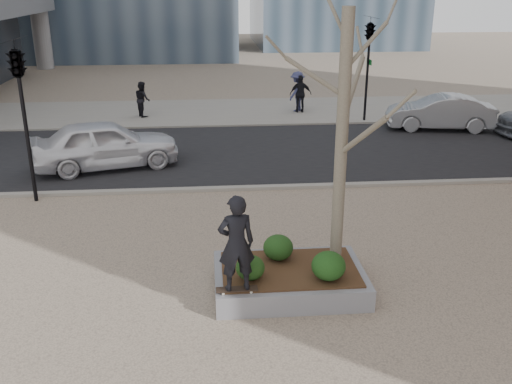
{
  "coord_description": "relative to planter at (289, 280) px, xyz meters",
  "views": [
    {
      "loc": [
        -0.56,
        -10.09,
        5.9
      ],
      "look_at": [
        0.5,
        2.0,
        1.4
      ],
      "focal_mm": 40.0,
      "sensor_mm": 36.0,
      "label": 1
    }
  ],
  "objects": [
    {
      "name": "far_sidewalk",
      "position": [
        -1.0,
        17.0,
        -0.21
      ],
      "size": [
        60.0,
        6.0,
        0.02
      ],
      "primitive_type": "cube",
      "color": "gray",
      "rests_on": "ground"
    },
    {
      "name": "car_silver",
      "position": [
        8.19,
        12.69,
        0.51
      ],
      "size": [
        4.58,
        2.32,
        1.44
      ],
      "primitive_type": "imported",
      "rotation": [
        0.0,
        0.0,
        4.52
      ],
      "color": "#93959A",
      "rests_on": "street"
    },
    {
      "name": "ground",
      "position": [
        -1.0,
        0.0,
        -0.23
      ],
      "size": [
        120.0,
        120.0,
        0.0
      ],
      "primitive_type": "plane",
      "color": "tan",
      "rests_on": "ground"
    },
    {
      "name": "planter_mulch",
      "position": [
        0.0,
        0.0,
        0.25
      ],
      "size": [
        2.7,
        1.7,
        0.04
      ],
      "primitive_type": "cube",
      "color": "#382314",
      "rests_on": "planter"
    },
    {
      "name": "traffic_light_far",
      "position": [
        5.5,
        14.6,
        2.02
      ],
      "size": [
        0.6,
        2.48,
        4.5
      ],
      "primitive_type": null,
      "color": "black",
      "rests_on": "ground"
    },
    {
      "name": "shrub_right",
      "position": [
        0.68,
        -0.5,
        0.55
      ],
      "size": [
        0.66,
        0.66,
        0.56
      ],
      "primitive_type": "ellipsoid",
      "color": "#133912",
      "rests_on": "planter_mulch"
    },
    {
      "name": "sycamore_tree",
      "position": [
        1.0,
        0.3,
        3.56
      ],
      "size": [
        2.8,
        2.8,
        6.6
      ],
      "primitive_type": null,
      "color": "gray",
      "rests_on": "planter_mulch"
    },
    {
      "name": "skateboarder",
      "position": [
        -1.1,
        -0.78,
        1.23
      ],
      "size": [
        0.73,
        0.53,
        1.86
      ],
      "primitive_type": "imported",
      "rotation": [
        0.0,
        0.0,
        3.28
      ],
      "color": "black",
      "rests_on": "skateboard"
    },
    {
      "name": "traffic_light_near",
      "position": [
        -6.5,
        5.6,
        2.02
      ],
      "size": [
        0.6,
        2.48,
        4.5
      ],
      "primitive_type": null,
      "color": "black",
      "rests_on": "ground"
    },
    {
      "name": "police_car",
      "position": [
        -4.94,
        8.54,
        0.61
      ],
      "size": [
        5.1,
        3.15,
        1.62
      ],
      "primitive_type": "imported",
      "rotation": [
        0.0,
        0.0,
        1.85
      ],
      "color": "white",
      "rests_on": "street"
    },
    {
      "name": "street",
      "position": [
        -1.0,
        10.0,
        -0.21
      ],
      "size": [
        60.0,
        8.0,
        0.02
      ],
      "primitive_type": "cube",
      "color": "black",
      "rests_on": "ground"
    },
    {
      "name": "shrub_middle",
      "position": [
        -0.18,
        0.42,
        0.53
      ],
      "size": [
        0.62,
        0.62,
        0.53
      ],
      "primitive_type": "ellipsoid",
      "color": "#144016",
      "rests_on": "planter_mulch"
    },
    {
      "name": "pedestrian_b",
      "position": [
        2.76,
        16.76,
        0.74
      ],
      "size": [
        1.29,
        1.39,
        1.88
      ],
      "primitive_type": "imported",
      "rotation": [
        0.0,
        0.0,
        4.07
      ],
      "color": "#383B64",
      "rests_on": "far_sidewalk"
    },
    {
      "name": "skateboard",
      "position": [
        -1.1,
        -0.78,
        0.26
      ],
      "size": [
        0.78,
        0.22,
        0.08
      ],
      "primitive_type": null,
      "rotation": [
        0.0,
        0.0,
        0.03
      ],
      "color": "black",
      "rests_on": "planter"
    },
    {
      "name": "pedestrian_a",
      "position": [
        -4.49,
        16.24,
        0.6
      ],
      "size": [
        0.88,
        0.96,
        1.6
      ],
      "primitive_type": "imported",
      "rotation": [
        0.0,
        0.0,
        2.0
      ],
      "color": "black",
      "rests_on": "far_sidewalk"
    },
    {
      "name": "planter",
      "position": [
        0.0,
        0.0,
        0.0
      ],
      "size": [
        3.0,
        2.0,
        0.45
      ],
      "primitive_type": "cube",
      "color": "gray",
      "rests_on": "ground"
    },
    {
      "name": "pedestrian_c",
      "position": [
        2.88,
        16.49,
        0.67
      ],
      "size": [
        1.03,
        0.45,
        1.75
      ],
      "primitive_type": "imported",
      "rotation": [
        0.0,
        0.0,
        3.12
      ],
      "color": "black",
      "rests_on": "far_sidewalk"
    },
    {
      "name": "shrub_left",
      "position": [
        -0.82,
        -0.36,
        0.5
      ],
      "size": [
        0.56,
        0.56,
        0.48
      ],
      "primitive_type": "ellipsoid",
      "color": "#113612",
      "rests_on": "planter_mulch"
    }
  ]
}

